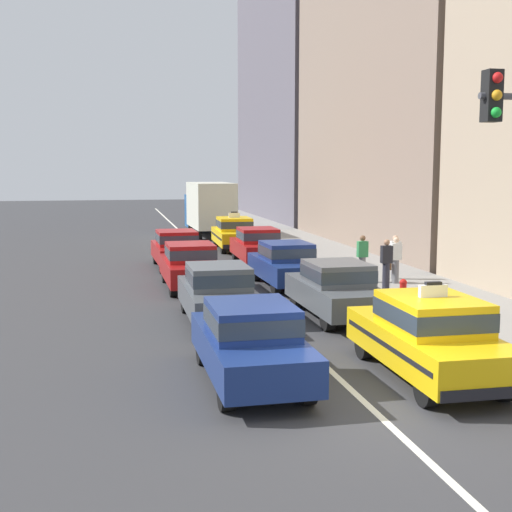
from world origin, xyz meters
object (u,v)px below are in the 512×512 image
object	(u,v)px
pedestrian_by_storefront	(395,260)
sedan_right_third	(286,263)
sedan_left_nearest	(251,340)
sedan_right_second	(336,288)
sedan_right_fourth	(258,245)
fire_hydrant	(403,290)
sedan_left_second	(218,292)
pedestrian_mid_block	(395,257)
pedestrian_far_corner	(386,264)
taxi_right_nearest	(429,335)
taxi_right_fifth	(234,233)
pedestrian_near_crosswalk	(362,258)
box_truck_right_sixth	(209,207)
sedan_left_fourth	(177,248)
sedan_left_third	(190,264)

from	to	relation	value
pedestrian_by_storefront	sedan_right_third	bearing A→B (deg)	166.55
sedan_left_nearest	sedan_right_second	size ratio (longest dim) A/B	1.00
sedan_right_fourth	fire_hydrant	size ratio (longest dim) A/B	5.92
sedan_left_second	pedestrian_mid_block	xyz separation A→B (m)	(7.24, 4.98, 0.10)
sedan_right_second	sedan_right_fourth	distance (m)	10.87
sedan_right_second	fire_hydrant	distance (m)	2.55
pedestrian_far_corner	sedan_left_second	bearing A→B (deg)	-153.60
sedan_right_second	sedan_right_third	size ratio (longest dim) A/B	1.00
taxi_right_nearest	sedan_right_fourth	bearing A→B (deg)	89.79
taxi_right_fifth	sedan_left_second	bearing A→B (deg)	-101.59
pedestrian_near_crosswalk	pedestrian_far_corner	world-z (taller)	pedestrian_far_corner
box_truck_right_sixth	fire_hydrant	world-z (taller)	box_truck_right_sixth
pedestrian_near_crosswalk	pedestrian_by_storefront	size ratio (longest dim) A/B	1.03
taxi_right_fifth	pedestrian_near_crosswalk	size ratio (longest dim) A/B	2.78
taxi_right_nearest	sedan_right_fourth	xyz separation A→B (m)	(0.06, 16.43, -0.03)
sedan_right_third	sedan_right_fourth	bearing A→B (deg)	87.84
sedan_right_second	pedestrian_far_corner	distance (m)	4.19
fire_hydrant	sedan_left_second	bearing A→B (deg)	-172.30
box_truck_right_sixth	pedestrian_by_storefront	world-z (taller)	box_truck_right_sixth
sedan_left_fourth	pedestrian_by_storefront	bearing A→B (deg)	-41.27
sedan_left_second	sedan_left_nearest	bearing A→B (deg)	-91.91
sedan_right_second	taxi_right_fifth	xyz separation A→B (m)	(0.00, 16.20, 0.03)
taxi_right_fifth	box_truck_right_sixth	xyz separation A→B (m)	(-0.20, 7.75, 0.90)
taxi_right_nearest	taxi_right_fifth	distance (m)	21.77
sedan_right_third	sedan_left_fourth	bearing A→B (deg)	122.16
sedan_right_third	pedestrian_by_storefront	size ratio (longest dim) A/B	2.69
taxi_right_nearest	sedan_left_nearest	bearing A→B (deg)	172.66
pedestrian_near_crosswalk	pedestrian_by_storefront	distance (m)	1.14
sedan_left_fourth	sedan_right_third	xyz separation A→B (m)	(3.33, -5.29, 0.00)
sedan_left_nearest	sedan_left_fourth	distance (m)	15.54
sedan_left_third	fire_hydrant	size ratio (longest dim) A/B	5.92
sedan_left_nearest	sedan_left_second	world-z (taller)	same
taxi_right_fifth	pedestrian_by_storefront	bearing A→B (deg)	-73.32
pedestrian_far_corner	fire_hydrant	bearing A→B (deg)	-100.15
pedestrian_near_crosswalk	pedestrian_far_corner	size ratio (longest dim) A/B	0.99
sedan_left_fourth	sedan_right_third	bearing A→B (deg)	-57.84
taxi_right_nearest	box_truck_right_sixth	distance (m)	29.53
sedan_right_second	sedan_right_third	bearing A→B (deg)	91.42
pedestrian_far_corner	fire_hydrant	size ratio (longest dim) A/B	2.29
sedan_left_third	sedan_right_second	world-z (taller)	same
taxi_right_nearest	sedan_right_second	distance (m)	5.57
taxi_right_nearest	sedan_right_third	distance (m)	10.70
sedan_left_second	sedan_right_second	bearing A→B (deg)	-1.91
taxi_right_nearest	fire_hydrant	size ratio (longest dim) A/B	6.26
taxi_right_fifth	box_truck_right_sixth	world-z (taller)	box_truck_right_sixth
sedan_left_nearest	pedestrian_near_crosswalk	distance (m)	11.49
pedestrian_by_storefront	pedestrian_far_corner	xyz separation A→B (m)	(-0.81, -1.11, 0.04)
box_truck_right_sixth	pedestrian_mid_block	xyz separation A→B (m)	(4.14, -18.85, -0.83)
sedan_left_nearest	pedestrian_by_storefront	xyz separation A→B (m)	(7.06, 9.36, 0.11)
sedan_left_third	pedestrian_far_corner	size ratio (longest dim) A/B	2.59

